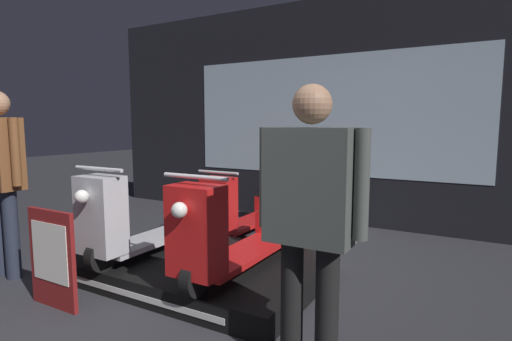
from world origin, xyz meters
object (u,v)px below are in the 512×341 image
(scooter_backrow_0, at_px, (245,208))
(person_right_browsing, at_px, (311,207))
(price_sign_board, at_px, (52,259))
(scooter_display_left, at_px, (153,218))
(scooter_backrow_1, at_px, (319,217))
(person_left_browsing, at_px, (1,169))
(scooter_display_right, at_px, (241,232))

(scooter_backrow_0, relative_size, person_right_browsing, 1.06)
(price_sign_board, bearing_deg, scooter_display_left, 83.18)
(scooter_backrow_0, distance_m, price_sign_board, 2.59)
(scooter_backrow_0, bearing_deg, scooter_backrow_1, 0.00)
(person_left_browsing, height_order, price_sign_board, person_left_browsing)
(person_right_browsing, bearing_deg, price_sign_board, -174.87)
(scooter_backrow_0, xyz_separation_m, person_left_browsing, (-1.18, -2.39, 0.69))
(scooter_backrow_1, bearing_deg, scooter_backrow_0, 180.00)
(person_right_browsing, bearing_deg, scooter_backrow_0, 127.95)
(person_right_browsing, relative_size, price_sign_board, 2.12)
(scooter_backrow_0, distance_m, person_left_browsing, 2.76)
(person_left_browsing, bearing_deg, price_sign_board, -10.68)
(person_left_browsing, xyz_separation_m, price_sign_board, (0.98, -0.19, -0.63))
(scooter_backrow_0, bearing_deg, scooter_display_right, -59.98)
(scooter_display_left, distance_m, person_right_browsing, 2.16)
(scooter_display_right, distance_m, person_right_browsing, 1.32)
(scooter_backrow_1, relative_size, person_left_browsing, 1.00)
(scooter_backrow_0, height_order, person_right_browsing, person_right_browsing)
(scooter_display_left, distance_m, scooter_backrow_1, 1.95)
(scooter_backrow_1, distance_m, person_right_browsing, 2.62)
(scooter_display_right, bearing_deg, scooter_backrow_0, 120.02)
(person_left_browsing, distance_m, person_right_browsing, 3.05)
(scooter_backrow_0, xyz_separation_m, price_sign_board, (-0.20, -2.58, 0.06))
(scooter_backrow_1, bearing_deg, scooter_display_left, -124.66)
(scooter_display_left, bearing_deg, price_sign_board, -96.82)
(scooter_display_left, bearing_deg, scooter_display_right, 0.00)
(person_right_browsing, distance_m, price_sign_board, 2.16)
(scooter_backrow_1, bearing_deg, person_right_browsing, -70.55)
(scooter_display_right, xyz_separation_m, person_right_browsing, (0.94, -0.80, 0.46))
(scooter_display_left, distance_m, person_left_browsing, 1.45)
(price_sign_board, bearing_deg, scooter_backrow_1, 64.66)
(scooter_display_right, relative_size, price_sign_board, 2.24)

